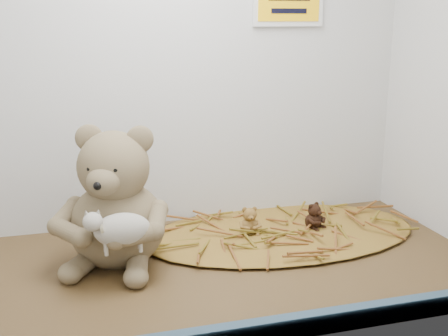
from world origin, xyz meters
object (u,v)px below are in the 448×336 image
object	(u,v)px
main_teddy	(116,196)
mini_teddy_brown	(314,214)
mini_teddy_tan	(250,219)
toy_lamb	(122,230)

from	to	relation	value
main_teddy	mini_teddy_brown	world-z (taller)	main_teddy
mini_teddy_brown	mini_teddy_tan	bearing A→B (deg)	146.58
toy_lamb	mini_teddy_brown	size ratio (longest dim) A/B	2.20
toy_lamb	mini_teddy_brown	bearing A→B (deg)	18.59
mini_teddy_brown	toy_lamb	bearing A→B (deg)	168.69
toy_lamb	main_teddy	bearing A→B (deg)	90.00
mini_teddy_brown	main_teddy	bearing A→B (deg)	156.44
main_teddy	mini_teddy_tan	size ratio (longest dim) A/B	4.51
main_teddy	mini_teddy_brown	distance (cm)	48.48
toy_lamb	mini_teddy_brown	distance (cm)	50.16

